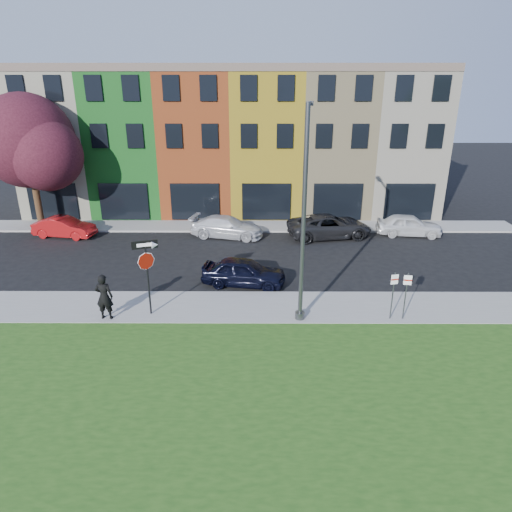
{
  "coord_description": "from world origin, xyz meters",
  "views": [
    {
      "loc": [
        -0.59,
        -15.06,
        9.52
      ],
      "look_at": [
        -0.67,
        4.0,
        2.12
      ],
      "focal_mm": 32.0,
      "sensor_mm": 36.0,
      "label": 1
    }
  ],
  "objects_px": {
    "stop_sign": "(146,263)",
    "street_lamp": "(304,217)",
    "man": "(104,297)",
    "sedan_near": "(244,272)"
  },
  "relations": [
    {
      "from": "man",
      "to": "street_lamp",
      "type": "relative_size",
      "value": 0.23
    },
    {
      "from": "man",
      "to": "sedan_near",
      "type": "height_order",
      "value": "man"
    },
    {
      "from": "stop_sign",
      "to": "man",
      "type": "bearing_deg",
      "value": 174.32
    },
    {
      "from": "stop_sign",
      "to": "street_lamp",
      "type": "bearing_deg",
      "value": -20.0
    },
    {
      "from": "stop_sign",
      "to": "sedan_near",
      "type": "relative_size",
      "value": 0.77
    },
    {
      "from": "sedan_near",
      "to": "street_lamp",
      "type": "relative_size",
      "value": 0.5
    },
    {
      "from": "man",
      "to": "street_lamp",
      "type": "bearing_deg",
      "value": -176.08
    },
    {
      "from": "street_lamp",
      "to": "man",
      "type": "bearing_deg",
      "value": -170.26
    },
    {
      "from": "man",
      "to": "sedan_near",
      "type": "xyz_separation_m",
      "value": [
        5.68,
        3.62,
        -0.42
      ]
    },
    {
      "from": "stop_sign",
      "to": "man",
      "type": "distance_m",
      "value": 2.27
    }
  ]
}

